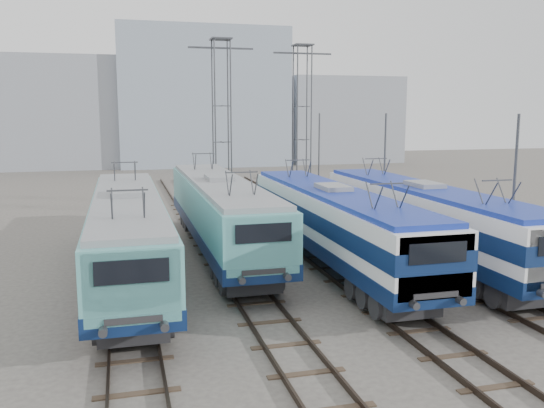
{
  "coord_description": "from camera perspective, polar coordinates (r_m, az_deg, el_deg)",
  "views": [
    {
      "loc": [
        -6.91,
        -18.02,
        7.04
      ],
      "look_at": [
        -0.33,
        7.0,
        2.92
      ],
      "focal_mm": 38.0,
      "sensor_mm": 36.0,
      "label": 1
    }
  ],
  "objects": [
    {
      "name": "locomotive_far_right",
      "position": [
        27.83,
        14.92,
        -1.13
      ],
      "size": [
        2.81,
        17.79,
        3.34
      ],
      "color": "#0C1F48",
      "rests_on": "ground"
    },
    {
      "name": "catenary_tower_west",
      "position": [
        40.61,
        -4.99,
        8.45
      ],
      "size": [
        4.5,
        1.2,
        12.0
      ],
      "color": "#3F4247",
      "rests_on": "ground"
    },
    {
      "name": "catenary_tower_east",
      "position": [
        44.11,
        3.0,
        8.51
      ],
      "size": [
        4.5,
        1.2,
        12.0
      ],
      "color": "#3F4247",
      "rests_on": "ground"
    },
    {
      "name": "mast_front",
      "position": [
        25.57,
        22.8,
        0.37
      ],
      "size": [
        0.12,
        0.12,
        7.0
      ],
      "primitive_type": "cylinder",
      "color": "#3F4247",
      "rests_on": "ground"
    },
    {
      "name": "building_center",
      "position": [
        80.78,
        -7.08,
        10.37
      ],
      "size": [
        22.0,
        14.0,
        18.0
      ],
      "primitive_type": "cube",
      "color": "#8E9CAD",
      "rests_on": "ground"
    },
    {
      "name": "locomotive_center_left",
      "position": [
        28.62,
        -5.16,
        -0.56
      ],
      "size": [
        2.91,
        18.38,
        3.46
      ],
      "color": "#0C1F48",
      "rests_on": "ground"
    },
    {
      "name": "mast_rear",
      "position": [
        46.8,
        4.68,
        4.67
      ],
      "size": [
        0.12,
        0.12,
        7.0
      ],
      "primitive_type": "cylinder",
      "color": "#3F4247",
      "rests_on": "ground"
    },
    {
      "name": "platform",
      "position": [
        31.89,
        18.18,
        -3.9
      ],
      "size": [
        4.0,
        70.0,
        0.3
      ],
      "primitive_type": "cube",
      "color": "#9E9E99",
      "rests_on": "ground"
    },
    {
      "name": "mast_mid",
      "position": [
        35.75,
        11.07,
        3.19
      ],
      "size": [
        0.12,
        0.12,
        7.0
      ],
      "primitive_type": "cylinder",
      "color": "#3F4247",
      "rests_on": "ground"
    },
    {
      "name": "building_east",
      "position": [
        85.79,
        6.45,
        8.29
      ],
      "size": [
        16.0,
        12.0,
        12.0
      ],
      "primitive_type": "cube",
      "color": "#8D939D",
      "rests_on": "ground"
    },
    {
      "name": "locomotive_center_right",
      "position": [
        25.97,
        6.18,
        -1.58
      ],
      "size": [
        2.82,
        17.83,
        3.35
      ],
      "color": "#0C1F48",
      "rests_on": "ground"
    },
    {
      "name": "building_west",
      "position": [
        80.33,
        -20.03,
        8.48
      ],
      "size": [
        18.0,
        12.0,
        14.0
      ],
      "primitive_type": "cube",
      "color": "#8D939D",
      "rests_on": "ground"
    },
    {
      "name": "ground",
      "position": [
        20.54,
        5.97,
        -11.06
      ],
      "size": [
        160.0,
        160.0,
        0.0
      ],
      "primitive_type": "plane",
      "color": "#514C47"
    },
    {
      "name": "locomotive_far_left",
      "position": [
        24.48,
        -14.09,
        -2.53
      ],
      "size": [
        2.85,
        18.01,
        3.39
      ],
      "color": "#0C1F48",
      "rests_on": "ground"
    }
  ]
}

